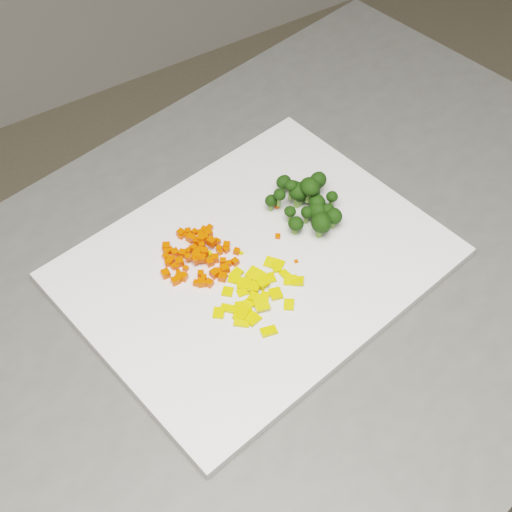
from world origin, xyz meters
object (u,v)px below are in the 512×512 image
counter_block (288,426)px  broccoli_pile (297,191)px  cutting_board (256,264)px  pepper_pile (262,296)px  carrot_pile (198,250)px

counter_block → broccoli_pile: (0.04, 0.08, 0.49)m
counter_block → cutting_board: bearing=150.8°
cutting_board → pepper_pile: (-0.02, -0.05, 0.01)m
pepper_pile → counter_block: bearing=19.3°
cutting_board → broccoli_pile: 0.11m
carrot_pile → cutting_board: bearing=-38.0°
pepper_pile → broccoli_pile: 0.16m
counter_block → carrot_pile: size_ratio=10.41×
broccoli_pile → pepper_pile: bearing=-139.0°
carrot_pile → counter_block: bearing=-34.1°
counter_block → carrot_pile: carrot_pile is taller
pepper_pile → cutting_board: bearing=64.8°
counter_block → carrot_pile: bearing=145.9°
carrot_pile → pepper_pile: size_ratio=0.86×
broccoli_pile → carrot_pile: bearing=-177.6°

